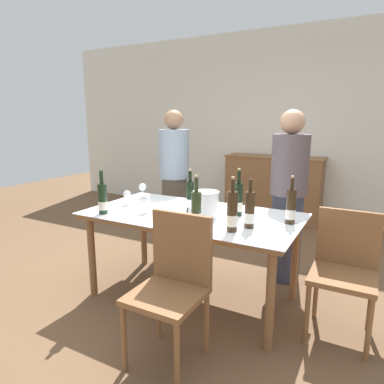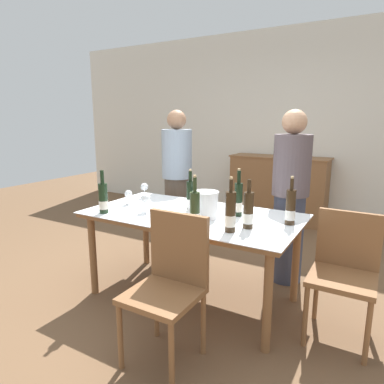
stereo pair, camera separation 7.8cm
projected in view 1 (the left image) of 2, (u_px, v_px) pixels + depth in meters
name	position (u px, v px, depth m)	size (l,w,h in m)	color
ground_plane	(192.00, 296.00, 2.95)	(12.00, 12.00, 0.00)	brown
back_wall	(284.00, 126.00, 5.16)	(8.00, 0.10, 2.80)	silver
sideboard_cabinet	(273.00, 188.00, 5.12)	(1.42, 0.46, 0.96)	brown
dining_table	(192.00, 222.00, 2.81)	(1.73, 0.93, 0.74)	brown
ice_bucket	(206.00, 204.00, 2.67)	(0.21, 0.21, 0.21)	white
wine_bottle_0	(238.00, 200.00, 2.71)	(0.07, 0.07, 0.38)	black
wine_bottle_1	(190.00, 197.00, 2.83)	(0.07, 0.07, 0.36)	black
wine_bottle_2	(291.00, 207.00, 2.50)	(0.07, 0.07, 0.36)	#332314
wine_bottle_3	(196.00, 210.00, 2.42)	(0.07, 0.07, 0.38)	#28381E
wine_bottle_4	(103.00, 199.00, 2.77)	(0.08, 0.08, 0.35)	black
wine_bottle_5	(250.00, 211.00, 2.41)	(0.07, 0.07, 0.35)	#332314
wine_bottle_6	(232.00, 213.00, 2.33)	(0.07, 0.07, 0.38)	#332314
wine_glass_0	(143.00, 188.00, 3.32)	(0.07, 0.07, 0.15)	white
wine_glass_1	(127.00, 195.00, 3.07)	(0.07, 0.07, 0.13)	white
wine_glass_2	(145.00, 200.00, 2.80)	(0.08, 0.08, 0.16)	white
wine_glass_3	(193.00, 211.00, 2.50)	(0.08, 0.08, 0.14)	white
wine_glass_4	(201.00, 196.00, 2.94)	(0.08, 0.08, 0.15)	white
chair_right_end	(345.00, 264.00, 2.37)	(0.42, 0.42, 0.87)	brown
chair_near_front	(173.00, 278.00, 2.13)	(0.42, 0.42, 0.92)	brown
person_host	(174.00, 183.00, 3.79)	(0.33, 0.33, 1.59)	#51473D
person_guest_left	(288.00, 198.00, 3.13)	(0.33, 0.33, 1.58)	#383F56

